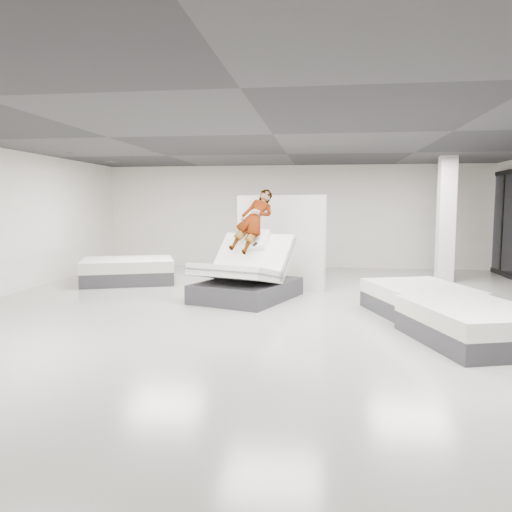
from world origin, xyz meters
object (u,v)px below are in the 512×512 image
at_px(flat_bed_right_near, 474,324).
at_px(divider_panel, 279,242).
at_px(remote, 255,244).
at_px(flat_bed_left_far, 128,271).
at_px(person, 254,234).
at_px(flat_bed_right_far, 420,300).
at_px(hero_bed, 246,279).
at_px(column, 446,220).

bearing_deg(flat_bed_right_near, divider_panel, 125.85).
relative_size(remote, flat_bed_left_far, 0.05).
bearing_deg(person, flat_bed_right_far, -2.54).
height_order(hero_bed, flat_bed_left_far, hero_bed).
height_order(remote, divider_panel, divider_panel).
bearing_deg(hero_bed, person, 69.73).
relative_size(person, remote, 11.46).
bearing_deg(person, hero_bed, -90.00).
bearing_deg(remote, divider_panel, 98.40).
distance_m(flat_bed_right_near, column, 6.11).
xyz_separation_m(remote, column, (4.49, 3.14, 0.43)).
relative_size(hero_bed, flat_bed_left_far, 0.99).
bearing_deg(hero_bed, flat_bed_right_far, -17.21).
xyz_separation_m(person, flat_bed_left_far, (-3.44, 1.50, -1.05)).
bearing_deg(flat_bed_left_far, flat_bed_right_near, -33.35).
distance_m(divider_panel, column, 4.42).
xyz_separation_m(hero_bed, flat_bed_right_far, (3.34, -1.03, -0.16)).
bearing_deg(remote, hero_bed, 177.69).
distance_m(hero_bed, divider_panel, 1.81).
bearing_deg(flat_bed_left_far, flat_bed_right_far, -23.23).
height_order(remote, column, column).
bearing_deg(person, column, 51.15).
relative_size(flat_bed_left_far, column, 0.83).
relative_size(divider_panel, flat_bed_left_far, 0.91).
distance_m(remote, divider_panel, 1.71).
bearing_deg(flat_bed_right_near, hero_bed, 142.97).
height_order(remote, flat_bed_left_far, remote).
distance_m(remote, flat_bed_right_near, 4.57).
distance_m(person, remote, 0.45).
relative_size(divider_panel, flat_bed_right_near, 1.04).
bearing_deg(remote, person, 122.15).
height_order(hero_bed, divider_panel, divider_panel).
relative_size(person, flat_bed_right_far, 0.69).
xyz_separation_m(remote, divider_panel, (0.35, 1.68, -0.07)).
xyz_separation_m(person, divider_panel, (0.44, 1.27, -0.25)).
height_order(hero_bed, person, person).
distance_m(person, flat_bed_right_near, 4.93).
distance_m(person, column, 5.34).
bearing_deg(person, remote, -57.85).
bearing_deg(column, hero_bed, -146.93).
xyz_separation_m(remote, flat_bed_right_far, (3.13, -0.95, -0.90)).
distance_m(person, flat_bed_right_far, 3.66).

